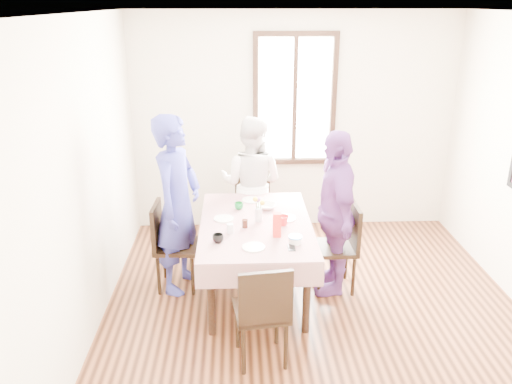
% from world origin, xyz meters
% --- Properties ---
extents(ground, '(4.50, 4.50, 0.00)m').
position_xyz_m(ground, '(0.00, 0.00, 0.00)').
color(ground, black).
rests_on(ground, ground).
extents(back_wall, '(4.00, 0.00, 4.00)m').
position_xyz_m(back_wall, '(0.00, 2.25, 1.35)').
color(back_wall, beige).
rests_on(back_wall, ground).
extents(window_frame, '(1.02, 0.06, 1.62)m').
position_xyz_m(window_frame, '(0.00, 2.23, 1.65)').
color(window_frame, black).
rests_on(window_frame, back_wall).
extents(window_pane, '(0.90, 0.02, 1.50)m').
position_xyz_m(window_pane, '(0.00, 2.24, 1.65)').
color(window_pane, white).
rests_on(window_pane, back_wall).
extents(dining_table, '(0.96, 1.53, 0.75)m').
position_xyz_m(dining_table, '(-0.54, 0.55, 0.38)').
color(dining_table, black).
rests_on(dining_table, ground).
extents(tablecloth, '(1.08, 1.65, 0.01)m').
position_xyz_m(tablecloth, '(-0.54, 0.55, 0.76)').
color(tablecloth, '#59020D').
rests_on(tablecloth, dining_table).
extents(chair_left, '(0.44, 0.44, 0.91)m').
position_xyz_m(chair_left, '(-1.34, 0.70, 0.46)').
color(chair_left, black).
rests_on(chair_left, ground).
extents(chair_right, '(0.43, 0.43, 0.91)m').
position_xyz_m(chair_right, '(0.25, 0.60, 0.46)').
color(chair_right, black).
rests_on(chair_right, ground).
extents(chair_far, '(0.44, 0.44, 0.91)m').
position_xyz_m(chair_far, '(-0.54, 1.60, 0.46)').
color(chair_far, black).
rests_on(chair_far, ground).
extents(chair_near, '(0.47, 0.47, 0.91)m').
position_xyz_m(chair_near, '(-0.54, -0.49, 0.46)').
color(chair_near, black).
rests_on(chair_near, ground).
extents(person_left, '(0.63, 0.77, 1.81)m').
position_xyz_m(person_left, '(-1.32, 0.70, 0.90)').
color(person_left, navy).
rests_on(person_left, ground).
extents(person_far, '(0.93, 0.82, 1.59)m').
position_xyz_m(person_far, '(-0.54, 1.58, 0.79)').
color(person_far, white).
rests_on(person_far, ground).
extents(person_right, '(0.44, 0.99, 1.67)m').
position_xyz_m(person_right, '(0.23, 0.60, 0.83)').
color(person_right, '#6A367E').
rests_on(person_right, ground).
extents(mug_black, '(0.10, 0.10, 0.08)m').
position_xyz_m(mug_black, '(-0.90, 0.13, 0.80)').
color(mug_black, black).
rests_on(mug_black, tablecloth).
extents(mug_flag, '(0.15, 0.15, 0.10)m').
position_xyz_m(mug_flag, '(-0.28, 0.49, 0.81)').
color(mug_flag, red).
rests_on(mug_flag, tablecloth).
extents(mug_green, '(0.13, 0.13, 0.07)m').
position_xyz_m(mug_green, '(-0.70, 0.91, 0.80)').
color(mug_green, '#0C7226').
rests_on(mug_green, tablecloth).
extents(serving_bowl, '(0.25, 0.25, 0.05)m').
position_xyz_m(serving_bowl, '(-0.42, 0.91, 0.79)').
color(serving_bowl, white).
rests_on(serving_bowl, tablecloth).
extents(juice_carton, '(0.07, 0.07, 0.23)m').
position_xyz_m(juice_carton, '(-0.36, 0.24, 0.88)').
color(juice_carton, red).
rests_on(juice_carton, tablecloth).
extents(butter_tub, '(0.11, 0.11, 0.06)m').
position_xyz_m(butter_tub, '(-0.21, 0.09, 0.79)').
color(butter_tub, white).
rests_on(butter_tub, tablecloth).
extents(jam_jar, '(0.06, 0.06, 0.08)m').
position_xyz_m(jam_jar, '(-0.65, 0.45, 0.80)').
color(jam_jar, black).
rests_on(jam_jar, tablecloth).
extents(drinking_glass, '(0.06, 0.06, 0.09)m').
position_xyz_m(drinking_glass, '(-0.79, 0.33, 0.81)').
color(drinking_glass, silver).
rests_on(drinking_glass, tablecloth).
extents(smartphone, '(0.06, 0.13, 0.01)m').
position_xyz_m(smartphone, '(-0.25, -0.00, 0.77)').
color(smartphone, black).
rests_on(smartphone, tablecloth).
extents(flower_vase, '(0.07, 0.07, 0.13)m').
position_xyz_m(flower_vase, '(-0.51, 0.59, 0.83)').
color(flower_vase, silver).
rests_on(flower_vase, tablecloth).
extents(plate_left, '(0.20, 0.20, 0.01)m').
position_xyz_m(plate_left, '(-0.85, 0.65, 0.77)').
color(plate_left, white).
rests_on(plate_left, tablecloth).
extents(plate_right, '(0.20, 0.20, 0.01)m').
position_xyz_m(plate_right, '(-0.24, 0.64, 0.77)').
color(plate_right, white).
rests_on(plate_right, tablecloth).
extents(plate_far, '(0.20, 0.20, 0.01)m').
position_xyz_m(plate_far, '(-0.57, 1.15, 0.77)').
color(plate_far, white).
rests_on(plate_far, tablecloth).
extents(plate_near, '(0.20, 0.20, 0.01)m').
position_xyz_m(plate_near, '(-0.58, 0.02, 0.77)').
color(plate_near, white).
rests_on(plate_near, tablecloth).
extents(butter_lid, '(0.12, 0.12, 0.01)m').
position_xyz_m(butter_lid, '(-0.21, 0.09, 0.82)').
color(butter_lid, blue).
rests_on(butter_lid, butter_tub).
extents(flower_bunch, '(0.09, 0.09, 0.10)m').
position_xyz_m(flower_bunch, '(-0.51, 0.59, 0.94)').
color(flower_bunch, yellow).
rests_on(flower_bunch, flower_vase).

